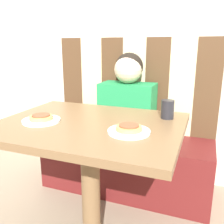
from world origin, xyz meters
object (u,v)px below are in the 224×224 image
Objects in this scene: drinking_cup at (168,109)px; pizza_left at (41,117)px; plate_left at (41,121)px; person at (128,98)px; pizza_right at (129,128)px; plate_right at (129,131)px.

pizza_left is at bearing -153.75° from drinking_cup.
plate_left is 0.02m from pizza_left.
pizza_right is (0.23, -0.72, 0.02)m from person.
person is 3.26× the size of plate_left.
pizza_left is at bearing -180.00° from plate_right.
pizza_left is 1.00× the size of pizza_right.
plate_right is 0.32m from drinking_cup.
pizza_right is (0.00, -0.00, 0.02)m from plate_right.
plate_right is (0.46, 0.00, 0.00)m from plate_left.
drinking_cup is at bearing 26.25° from pizza_left.
person reaches higher than plate_left.
drinking_cup is (0.35, -0.43, 0.05)m from person.
person is 0.56m from drinking_cup.
plate_right is 0.02m from pizza_right.
plate_left is at bearing -107.76° from person.
pizza_left is (-0.46, -0.00, 0.02)m from plate_right.
pizza_left is at bearing -153.43° from plate_left.
person is at bearing 72.24° from plate_left.
person is at bearing 72.24° from pizza_left.
pizza_right is (0.46, -0.00, 0.02)m from plate_left.
person is 3.26× the size of plate_right.
plate_right is at bearing -112.98° from drinking_cup.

